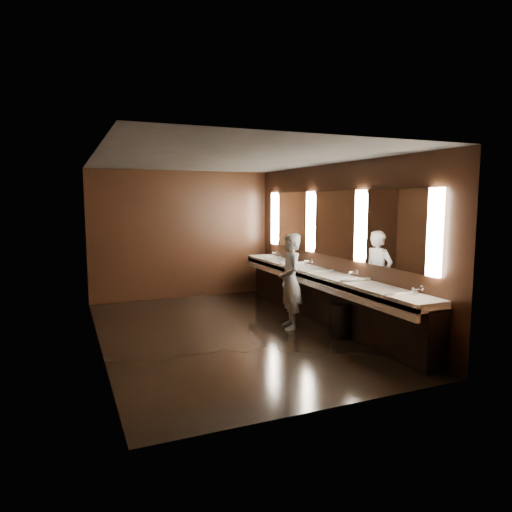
% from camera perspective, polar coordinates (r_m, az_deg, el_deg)
% --- Properties ---
extents(floor, '(6.00, 6.00, 0.00)m').
position_cam_1_polar(floor, '(7.61, -3.44, -9.53)').
color(floor, black).
rests_on(floor, ground).
extents(ceiling, '(4.00, 6.00, 0.02)m').
position_cam_1_polar(ceiling, '(7.32, -3.61, 11.97)').
color(ceiling, '#2D2D2B').
rests_on(ceiling, wall_back).
extents(wall_back, '(4.00, 0.02, 2.80)m').
position_cam_1_polar(wall_back, '(10.20, -9.20, 2.63)').
color(wall_back, black).
rests_on(wall_back, floor).
extents(wall_front, '(4.00, 0.02, 2.80)m').
position_cam_1_polar(wall_front, '(4.64, 9.03, -2.58)').
color(wall_front, black).
rests_on(wall_front, floor).
extents(wall_left, '(0.02, 6.00, 2.80)m').
position_cam_1_polar(wall_left, '(6.93, -19.29, 0.27)').
color(wall_left, black).
rests_on(wall_left, floor).
extents(wall_right, '(0.02, 6.00, 2.80)m').
position_cam_1_polar(wall_right, '(8.22, 9.73, 1.58)').
color(wall_right, black).
rests_on(wall_right, floor).
extents(sink_counter, '(0.55, 5.40, 1.01)m').
position_cam_1_polar(sink_counter, '(8.25, 8.39, -4.74)').
color(sink_counter, black).
rests_on(sink_counter, floor).
extents(mirror_band, '(0.06, 5.03, 1.15)m').
position_cam_1_polar(mirror_band, '(8.19, 9.66, 4.01)').
color(mirror_band, '#FCE7CA').
rests_on(mirror_band, wall_right).
extents(person, '(0.51, 0.66, 1.61)m').
position_cam_1_polar(person, '(7.71, 4.33, -3.16)').
color(person, '#86A0C8').
rests_on(person, floor).
extents(trash_bin, '(0.41, 0.41, 0.54)m').
position_cam_1_polar(trash_bin, '(7.42, 10.68, -7.90)').
color(trash_bin, black).
rests_on(trash_bin, floor).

